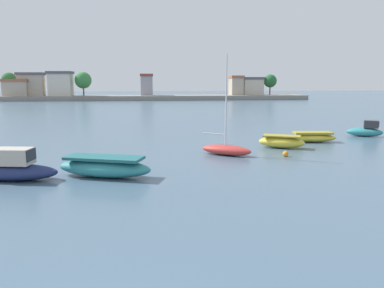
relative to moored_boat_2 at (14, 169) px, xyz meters
name	(u,v)px	position (x,y,z in m)	size (l,w,h in m)	color
moored_boat_2	(14,169)	(0.00, 0.00, 0.00)	(4.91, 2.41, 1.69)	navy
moored_boat_3	(104,167)	(4.67, 0.09, -0.07)	(5.53, 3.32, 1.13)	teal
moored_boat_4	(226,149)	(12.51, 5.39, -0.18)	(3.73, 3.10, 7.00)	#C63833
moored_boat_5	(282,142)	(17.41, 7.72, -0.13)	(3.79, 2.76, 0.99)	yellow
moored_boat_6	(313,137)	(21.10, 10.28, -0.20)	(4.16, 1.90, 0.87)	yellow
moored_boat_7	(366,131)	(27.47, 12.80, -0.05)	(3.39, 2.52, 1.53)	teal
mooring_buoy_0	(286,154)	(16.48, 4.34, -0.41)	(0.39, 0.39, 0.39)	orange
distant_shoreline	(124,91)	(0.43, 87.99, 1.81)	(92.93, 11.07, 7.89)	gray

